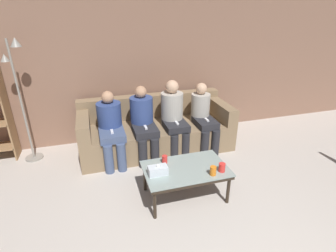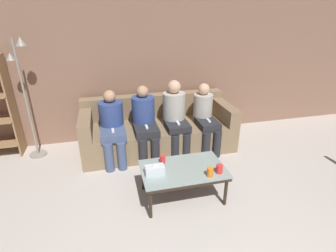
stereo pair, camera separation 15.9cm
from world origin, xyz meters
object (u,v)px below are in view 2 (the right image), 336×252
object	(u,v)px
tissue_box	(155,170)
seated_person_right_end	(205,116)
standing_lamp	(24,87)
couch	(158,130)
seated_person_mid_left	(145,120)
cup_far_center	(210,172)
seated_person_left_end	(112,124)
cup_near_left	(163,159)
cup_near_right	(219,169)
seated_person_mid_right	(175,115)
coffee_table	(183,171)

from	to	relation	value
tissue_box	seated_person_right_end	bearing A→B (deg)	47.63
standing_lamp	seated_person_right_end	size ratio (longest dim) A/B	1.68
couch	seated_person_mid_left	size ratio (longest dim) A/B	2.20
cup_far_center	seated_person_left_end	world-z (taller)	seated_person_left_end
couch	seated_person_left_end	world-z (taller)	seated_person_left_end
couch	cup_near_left	world-z (taller)	couch
cup_near_right	standing_lamp	size ratio (longest dim) A/B	0.06
seated_person_mid_right	cup_near_left	bearing A→B (deg)	-113.52
cup_far_center	seated_person_right_end	size ratio (longest dim) A/B	0.10
tissue_box	seated_person_mid_left	size ratio (longest dim) A/B	0.20
standing_lamp	seated_person_mid_left	world-z (taller)	standing_lamp
coffee_table	cup_near_right	world-z (taller)	cup_near_right
coffee_table	cup_far_center	world-z (taller)	cup_far_center
standing_lamp	couch	bearing A→B (deg)	-5.28
cup_far_center	standing_lamp	world-z (taller)	standing_lamp
cup_near_left	tissue_box	xyz separation A→B (m)	(-0.14, -0.21, 0.00)
coffee_table	couch	bearing A→B (deg)	90.98
cup_far_center	seated_person_mid_left	xyz separation A→B (m)	(-0.52, 1.37, 0.13)
seated_person_mid_left	seated_person_right_end	bearing A→B (deg)	-1.02
cup_near_left	seated_person_left_end	distance (m)	1.11
cup_far_center	standing_lamp	size ratio (longest dim) A/B	0.06
cup_near_left	cup_near_right	xyz separation A→B (m)	(0.58, -0.37, 0.00)
cup_near_right	seated_person_mid_right	size ratio (longest dim) A/B	0.09
cup_near_right	tissue_box	size ratio (longest dim) A/B	0.47
cup_far_center	seated_person_left_end	size ratio (longest dim) A/B	0.10
couch	seated_person_mid_right	size ratio (longest dim) A/B	2.10
cup_near_right	cup_far_center	distance (m)	0.13
seated_person_left_end	seated_person_mid_right	distance (m)	0.98
cup_near_left	standing_lamp	world-z (taller)	standing_lamp
couch	coffee_table	xyz separation A→B (m)	(0.02, -1.36, 0.07)
cup_near_right	seated_person_mid_right	world-z (taller)	seated_person_mid_right
couch	seated_person_left_end	size ratio (longest dim) A/B	2.27
couch	seated_person_mid_right	bearing A→B (deg)	-38.45
cup_near_right	seated_person_mid_left	bearing A→B (deg)	115.87
cup_near_right	cup_near_left	bearing A→B (deg)	147.82
cup_near_right	couch	bearing A→B (deg)	104.59
cup_near_left	seated_person_mid_right	size ratio (longest dim) A/B	0.08
seated_person_mid_left	seated_person_mid_right	world-z (taller)	seated_person_mid_right
seated_person_mid_right	seated_person_right_end	xyz separation A→B (m)	(0.49, -0.03, -0.05)
cup_near_left	cup_near_right	bearing A→B (deg)	-32.18
seated_person_mid_left	seated_person_mid_right	size ratio (longest dim) A/B	0.95
couch	cup_far_center	size ratio (longest dim) A/B	22.52
standing_lamp	cup_far_center	bearing A→B (deg)	-38.84
tissue_box	standing_lamp	bearing A→B (deg)	135.36
seated_person_mid_left	cup_near_right	bearing A→B (deg)	-64.13
cup_far_center	seated_person_left_end	xyz separation A→B (m)	(-1.01, 1.36, 0.11)
cup_near_left	seated_person_mid_left	distance (m)	0.98
tissue_box	cup_far_center	bearing A→B (deg)	-17.81
cup_near_right	tissue_box	xyz separation A→B (m)	(-0.73, 0.16, -0.00)
coffee_table	seated_person_mid_right	xyz separation A→B (m)	(0.22, 1.16, 0.25)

